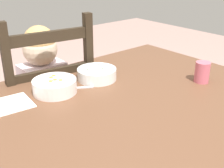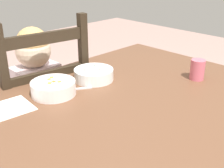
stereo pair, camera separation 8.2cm
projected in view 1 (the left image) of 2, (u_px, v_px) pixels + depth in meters
name	position (u px, v px, depth m)	size (l,w,h in m)	color
dining_table	(133.00, 122.00, 1.16)	(1.20, 0.99, 0.75)	brown
dining_chair	(48.00, 116.00, 1.55)	(0.48, 0.48, 1.02)	#2D2317
child_figure	(47.00, 89.00, 1.49)	(0.32, 0.31, 0.96)	silver
bowl_of_peas	(97.00, 74.00, 1.29)	(0.17, 0.17, 0.05)	white
bowl_of_carrots	(55.00, 86.00, 1.16)	(0.18, 0.18, 0.06)	white
spoon	(71.00, 88.00, 1.20)	(0.13, 0.09, 0.01)	silver
drinking_cup	(202.00, 72.00, 1.25)	(0.06, 0.06, 0.09)	#D26374
paper_napkin	(8.00, 105.00, 1.07)	(0.16, 0.15, 0.00)	white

